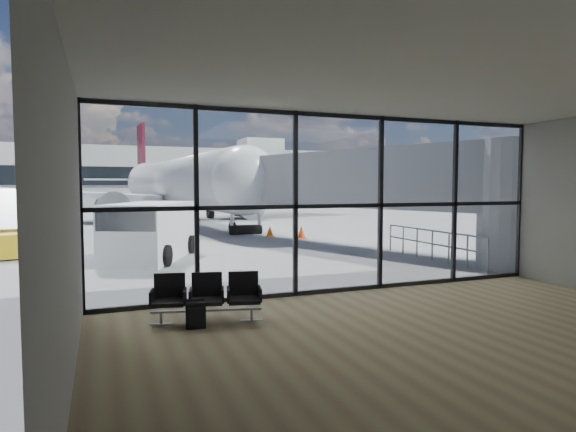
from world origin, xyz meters
TOP-DOWN VIEW (x-y plane):
  - ground at (0.00, 40.00)m, footprint 220.00×220.00m
  - lounge_shell at (0.00, -4.80)m, footprint 12.02×8.01m
  - glass_curtain_wall at (0.00, 0.00)m, footprint 12.10×0.12m
  - jet_bridge at (4.90, 7.07)m, footprint 8.00×16.50m
  - apron_railing at (5.60, 3.50)m, footprint 0.06×5.46m
  - far_terminal at (-0.59, 61.97)m, footprint 80.00×12.20m
  - tree_5 at (-15.00, 72.00)m, footprint 6.27×6.27m
  - seating_row at (-3.67, -1.39)m, footprint 2.16×1.05m
  - backpack at (-3.97, -1.81)m, footprint 0.39×0.37m
  - airliner at (0.05, 29.67)m, footprint 32.12×37.29m
  - service_van at (-3.96, 7.34)m, footprint 3.88×5.21m
  - belt_loader at (-9.42, 19.29)m, footprint 1.49×3.58m
  - traffic_cone_a at (-3.61, 9.47)m, footprint 0.42×0.42m
  - traffic_cone_b at (4.00, 11.96)m, footprint 0.45×0.45m
  - traffic_cone_c at (2.73, 13.26)m, footprint 0.42×0.42m

SIDE VIEW (x-z plane):
  - ground at x=0.00m, z-range 0.00..0.00m
  - backpack at x=-3.97m, z-range -0.01..0.54m
  - traffic_cone_c at x=2.73m, z-range -0.01..0.58m
  - traffic_cone_a at x=-3.61m, z-range -0.01..0.59m
  - traffic_cone_b at x=4.00m, z-range -0.02..0.63m
  - seating_row at x=-3.67m, z-range 0.05..1.01m
  - belt_loader at x=-9.42m, z-range -0.27..1.37m
  - apron_railing at x=5.60m, z-range 0.16..1.27m
  - service_van at x=-3.96m, z-range 0.03..2.11m
  - glass_curtain_wall at x=0.00m, z-range 0.00..4.50m
  - lounge_shell at x=0.00m, z-range 0.40..4.91m
  - jet_bridge at x=4.90m, z-range 0.59..4.92m
  - airliner at x=0.05m, z-range -1.88..7.73m
  - far_terminal at x=-0.59m, z-range -1.29..9.71m
  - tree_5 at x=-15.00m, z-range 1.36..10.39m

